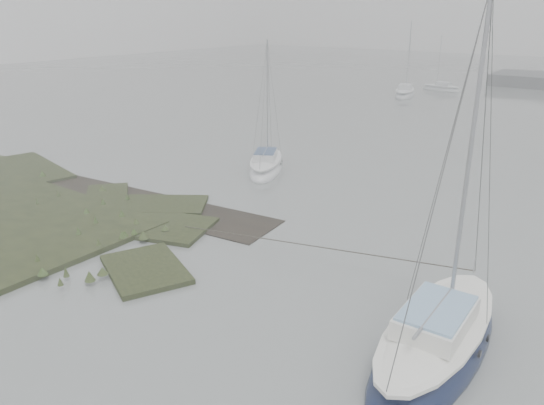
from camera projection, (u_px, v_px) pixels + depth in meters
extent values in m
plane|color=slate|center=(436.00, 128.00, 42.43)|extent=(160.00, 160.00, 0.00)
ellipsoid|color=#0E1633|center=(435.00, 349.00, 14.53)|extent=(2.60, 7.42, 1.79)
ellipsoid|color=white|center=(438.00, 327.00, 14.28)|extent=(2.09, 6.46, 0.51)
cube|color=white|center=(436.00, 318.00, 13.89)|extent=(1.64, 2.56, 0.53)
cube|color=#81A7C9|center=(437.00, 308.00, 13.79)|extent=(1.53, 2.35, 0.08)
cylinder|color=#939399|center=(470.00, 155.00, 13.44)|extent=(0.12, 0.12, 8.42)
cylinder|color=#939399|center=(434.00, 311.00, 13.62)|extent=(0.17, 2.95, 0.09)
ellipsoid|color=white|center=(266.00, 168.00, 31.20)|extent=(4.37, 5.79, 1.36)
ellipsoid|color=silver|center=(266.00, 159.00, 31.01)|extent=(3.69, 4.98, 0.38)
cube|color=silver|center=(265.00, 155.00, 30.67)|extent=(1.99, 2.27, 0.40)
cube|color=navy|center=(265.00, 151.00, 30.60)|extent=(1.85, 2.09, 0.06)
cylinder|color=#939399|center=(267.00, 98.00, 30.49)|extent=(0.09, 0.09, 6.41)
cylinder|color=#939399|center=(265.00, 152.00, 30.45)|extent=(1.17, 1.99, 0.07)
ellipsoid|color=#B7BCC2|center=(405.00, 95.00, 57.78)|extent=(3.58, 6.31, 1.46)
ellipsoid|color=white|center=(405.00, 90.00, 57.58)|extent=(2.99, 5.46, 0.41)
cube|color=white|center=(405.00, 87.00, 57.23)|extent=(1.81, 2.33, 0.43)
cube|color=#B7BCC2|center=(405.00, 85.00, 57.15)|extent=(1.68, 2.15, 0.07)
cylinder|color=#939399|center=(409.00, 54.00, 56.99)|extent=(0.09, 0.09, 6.85)
cylinder|color=#939399|center=(405.00, 85.00, 57.00)|extent=(0.75, 2.32, 0.08)
ellipsoid|color=#A6ACAF|center=(441.00, 90.00, 61.68)|extent=(4.92, 2.23, 1.15)
ellipsoid|color=white|center=(442.00, 86.00, 61.52)|extent=(4.27, 1.83, 0.33)
cube|color=white|center=(443.00, 84.00, 61.29)|extent=(1.76, 1.24, 0.34)
cube|color=#AEB2BB|center=(444.00, 82.00, 61.22)|extent=(1.61, 1.15, 0.05)
cylinder|color=#939399|center=(439.00, 60.00, 60.91)|extent=(0.07, 0.07, 5.42)
cylinder|color=#939399|center=(445.00, 82.00, 61.13)|extent=(1.89, 0.33, 0.06)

